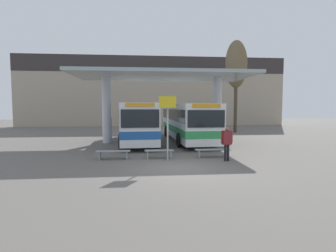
{
  "coord_description": "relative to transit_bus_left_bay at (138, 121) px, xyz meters",
  "views": [
    {
      "loc": [
        -1.61,
        -11.82,
        2.82
      ],
      "look_at": [
        0.0,
        5.05,
        1.6
      ],
      "focal_mm": 28.0,
      "sensor_mm": 36.0,
      "label": 1
    }
  ],
  "objects": [
    {
      "name": "waiting_bench_far_platform",
      "position": [
        4.29,
        -6.72,
        -1.39
      ],
      "size": [
        1.96,
        0.44,
        0.46
      ],
      "color": "gray",
      "rests_on": "ground_plane"
    },
    {
      "name": "transit_bus_center_bay",
      "position": [
        4.06,
        0.77,
        -0.02
      ],
      "size": [
        3.19,
        11.83,
        3.05
      ],
      "rotation": [
        0.0,
        0.0,
        3.18
      ],
      "color": "white",
      "rests_on": "ground_plane"
    },
    {
      "name": "poplar_tree_behind_left",
      "position": [
        10.62,
        7.25,
        5.67
      ],
      "size": [
        2.36,
        2.36,
        10.13
      ],
      "color": "#473A2B",
      "rests_on": "ground_plane"
    },
    {
      "name": "info_sign_platform",
      "position": [
        1.68,
        -7.4,
        0.66
      ],
      "size": [
        0.9,
        0.09,
        3.4
      ],
      "color": "gray",
      "rests_on": "ground_plane"
    },
    {
      "name": "pedestrian_waiting",
      "position": [
        4.75,
        -7.77,
        -0.63
      ],
      "size": [
        0.67,
        0.34,
        1.81
      ],
      "rotation": [
        0.0,
        0.0,
        0.17
      ],
      "color": "black",
      "rests_on": "ground_plane"
    },
    {
      "name": "station_canopy",
      "position": [
        2.02,
        0.0,
        3.06
      ],
      "size": [
        13.9,
        6.59,
        5.46
      ],
      "color": "silver",
      "rests_on": "ground_plane"
    },
    {
      "name": "transit_bus_left_bay",
      "position": [
        0.0,
        0.0,
        0.0
      ],
      "size": [
        3.1,
        10.33,
        3.11
      ],
      "rotation": [
        0.0,
        0.0,
        3.19
      ],
      "color": "silver",
      "rests_on": "ground_plane"
    },
    {
      "name": "ground_plane",
      "position": [
        2.02,
        -9.17,
        -1.74
      ],
      "size": [
        100.0,
        100.0,
        0.0
      ],
      "primitive_type": "plane",
      "color": "#605B56"
    },
    {
      "name": "waiting_bench_near_pillar",
      "position": [
        -1.21,
        -6.72,
        -1.39
      ],
      "size": [
        1.82,
        0.44,
        0.46
      ],
      "color": "gray",
      "rests_on": "ground_plane"
    },
    {
      "name": "waiting_bench_mid_platform",
      "position": [
        1.28,
        -6.72,
        -1.4
      ],
      "size": [
        1.6,
        0.44,
        0.46
      ],
      "color": "gray",
      "rests_on": "ground_plane"
    },
    {
      "name": "townhouse_backdrop",
      "position": [
        2.02,
        18.22,
        4.27
      ],
      "size": [
        40.0,
        0.58,
        10.34
      ],
      "color": "tan",
      "rests_on": "ground_plane"
    }
  ]
}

